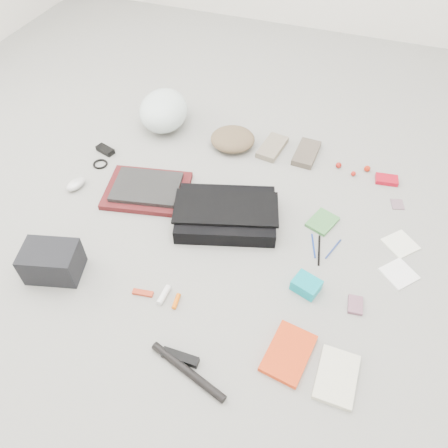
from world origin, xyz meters
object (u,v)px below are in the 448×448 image
(accordion_wallet, at_px, (306,285))
(bike_helmet, at_px, (164,111))
(book_red, at_px, (289,353))
(laptop, at_px, (147,187))
(camera_bag, at_px, (52,262))
(messenger_bag, at_px, (226,214))

(accordion_wallet, bearing_deg, bike_helmet, 159.02)
(bike_helmet, height_order, book_red, bike_helmet)
(laptop, distance_m, bike_helmet, 0.51)
(camera_bag, bearing_deg, bike_helmet, 75.56)
(laptop, relative_size, accordion_wallet, 3.03)
(bike_helmet, bearing_deg, book_red, -61.92)
(messenger_bag, relative_size, bike_helmet, 1.34)
(laptop, relative_size, bike_helmet, 0.95)
(camera_bag, distance_m, accordion_wallet, 0.95)
(accordion_wallet, bearing_deg, laptop, 179.64)
(laptop, bearing_deg, camera_bag, -116.24)
(messenger_bag, bearing_deg, book_red, -68.24)
(messenger_bag, xyz_separation_m, book_red, (0.40, -0.50, -0.02))
(book_red, xyz_separation_m, accordion_wallet, (-0.00, 0.28, 0.01))
(camera_bag, bearing_deg, book_red, -16.50)
(bike_helmet, distance_m, camera_bag, 1.00)
(bike_helmet, height_order, camera_bag, bike_helmet)
(laptop, distance_m, camera_bag, 0.53)
(book_red, bearing_deg, accordion_wallet, 99.38)
(camera_bag, xyz_separation_m, accordion_wallet, (0.92, 0.25, -0.04))
(messenger_bag, height_order, camera_bag, camera_bag)
(messenger_bag, bearing_deg, camera_bag, -154.40)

